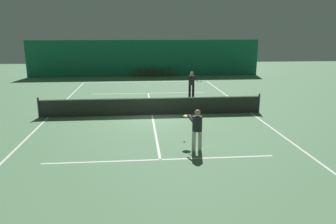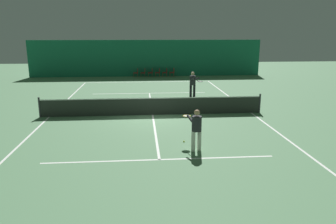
{
  "view_description": "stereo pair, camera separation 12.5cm",
  "coord_description": "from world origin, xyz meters",
  "px_view_note": "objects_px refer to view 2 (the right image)",
  "views": [
    {
      "loc": [
        -0.72,
        -17.24,
        4.44
      ],
      "look_at": [
        0.58,
        -3.13,
        0.92
      ],
      "focal_mm": 35.0,
      "sensor_mm": 36.0,
      "label": 1
    },
    {
      "loc": [
        -0.59,
        -17.25,
        4.44
      ],
      "look_at": [
        0.58,
        -3.13,
        0.92
      ],
      "focal_mm": 35.0,
      "sensor_mm": 36.0,
      "label": 2
    }
  ],
  "objects_px": {
    "courtside_chair_1": "(144,72)",
    "courtside_chair_5": "(173,72)",
    "courtside_chair_2": "(151,72)",
    "courtside_chair_3": "(158,72)",
    "courtside_chair_4": "(165,72)",
    "courtside_chair_0": "(136,72)",
    "tennis_net": "(153,106)",
    "tennis_ball": "(184,141)",
    "player_far": "(193,83)",
    "player_near": "(196,127)"
  },
  "relations": [
    {
      "from": "courtside_chair_1",
      "to": "courtside_chair_4",
      "type": "height_order",
      "value": "same"
    },
    {
      "from": "tennis_net",
      "to": "courtside_chair_1",
      "type": "relative_size",
      "value": 14.29
    },
    {
      "from": "tennis_net",
      "to": "courtside_chair_2",
      "type": "distance_m",
      "value": 15.17
    },
    {
      "from": "player_far",
      "to": "courtside_chair_2",
      "type": "bearing_deg",
      "value": 173.48
    },
    {
      "from": "courtside_chair_1",
      "to": "courtside_chair_5",
      "type": "relative_size",
      "value": 1.0
    },
    {
      "from": "tennis_net",
      "to": "courtside_chair_4",
      "type": "height_order",
      "value": "tennis_net"
    },
    {
      "from": "player_near",
      "to": "courtside_chair_3",
      "type": "xyz_separation_m",
      "value": [
        -0.31,
        20.76,
        -0.45
      ]
    },
    {
      "from": "courtside_chair_3",
      "to": "tennis_ball",
      "type": "bearing_deg",
      "value": -0.03
    },
    {
      "from": "tennis_net",
      "to": "player_near",
      "type": "xyz_separation_m",
      "value": [
        1.44,
        -5.59,
        0.43
      ]
    },
    {
      "from": "courtside_chair_2",
      "to": "courtside_chair_5",
      "type": "bearing_deg",
      "value": 90.0
    },
    {
      "from": "tennis_net",
      "to": "courtside_chair_4",
      "type": "relative_size",
      "value": 14.29
    },
    {
      "from": "player_near",
      "to": "courtside_chair_5",
      "type": "height_order",
      "value": "player_near"
    },
    {
      "from": "player_far",
      "to": "courtside_chair_4",
      "type": "distance_m",
      "value": 10.62
    },
    {
      "from": "player_far",
      "to": "tennis_ball",
      "type": "bearing_deg",
      "value": -31.07
    },
    {
      "from": "courtside_chair_2",
      "to": "courtside_chair_0",
      "type": "bearing_deg",
      "value": -90.0
    },
    {
      "from": "courtside_chair_0",
      "to": "courtside_chair_1",
      "type": "distance_m",
      "value": 0.72
    },
    {
      "from": "courtside_chair_0",
      "to": "courtside_chair_1",
      "type": "height_order",
      "value": "same"
    },
    {
      "from": "tennis_net",
      "to": "courtside_chair_1",
      "type": "bearing_deg",
      "value": 91.2
    },
    {
      "from": "courtside_chair_0",
      "to": "courtside_chair_5",
      "type": "bearing_deg",
      "value": 90.0
    },
    {
      "from": "player_near",
      "to": "courtside_chair_0",
      "type": "bearing_deg",
      "value": -7.71
    },
    {
      "from": "courtside_chair_0",
      "to": "courtside_chair_4",
      "type": "relative_size",
      "value": 1.0
    },
    {
      "from": "courtside_chair_1",
      "to": "courtside_chair_5",
      "type": "bearing_deg",
      "value": 90.0
    },
    {
      "from": "courtside_chair_3",
      "to": "tennis_net",
      "type": "bearing_deg",
      "value": -4.24
    },
    {
      "from": "courtside_chair_4",
      "to": "courtside_chair_3",
      "type": "bearing_deg",
      "value": -90.0
    },
    {
      "from": "tennis_net",
      "to": "player_near",
      "type": "height_order",
      "value": "player_near"
    },
    {
      "from": "courtside_chair_2",
      "to": "courtside_chair_3",
      "type": "bearing_deg",
      "value": 90.0
    },
    {
      "from": "courtside_chair_3",
      "to": "courtside_chair_5",
      "type": "bearing_deg",
      "value": 90.0
    },
    {
      "from": "tennis_net",
      "to": "courtside_chair_3",
      "type": "bearing_deg",
      "value": 85.76
    },
    {
      "from": "courtside_chair_0",
      "to": "courtside_chair_2",
      "type": "height_order",
      "value": "same"
    },
    {
      "from": "tennis_ball",
      "to": "courtside_chair_2",
      "type": "bearing_deg",
      "value": 92.06
    },
    {
      "from": "courtside_chair_2",
      "to": "courtside_chair_1",
      "type": "bearing_deg",
      "value": -90.0
    },
    {
      "from": "player_far",
      "to": "courtside_chair_3",
      "type": "height_order",
      "value": "player_far"
    },
    {
      "from": "courtside_chair_3",
      "to": "courtside_chair_2",
      "type": "bearing_deg",
      "value": -90.0
    },
    {
      "from": "tennis_net",
      "to": "courtside_chair_5",
      "type": "relative_size",
      "value": 14.29
    },
    {
      "from": "player_near",
      "to": "courtside_chair_4",
      "type": "relative_size",
      "value": 1.92
    },
    {
      "from": "player_near",
      "to": "player_far",
      "type": "height_order",
      "value": "player_far"
    },
    {
      "from": "courtside_chair_0",
      "to": "courtside_chair_4",
      "type": "height_order",
      "value": "same"
    },
    {
      "from": "courtside_chair_1",
      "to": "tennis_ball",
      "type": "height_order",
      "value": "courtside_chair_1"
    },
    {
      "from": "player_far",
      "to": "courtside_chair_2",
      "type": "height_order",
      "value": "player_far"
    },
    {
      "from": "player_far",
      "to": "courtside_chair_4",
      "type": "height_order",
      "value": "player_far"
    },
    {
      "from": "tennis_net",
      "to": "courtside_chair_1",
      "type": "distance_m",
      "value": 15.17
    },
    {
      "from": "player_far",
      "to": "courtside_chair_2",
      "type": "xyz_separation_m",
      "value": [
        -2.52,
        10.55,
        -0.54
      ]
    },
    {
      "from": "courtside_chair_1",
      "to": "courtside_chair_2",
      "type": "bearing_deg",
      "value": 90.0
    },
    {
      "from": "courtside_chair_1",
      "to": "tennis_ball",
      "type": "xyz_separation_m",
      "value": [
        1.43,
        -19.77,
        -0.45
      ]
    },
    {
      "from": "courtside_chair_2",
      "to": "courtside_chair_4",
      "type": "bearing_deg",
      "value": 90.0
    },
    {
      "from": "tennis_net",
      "to": "courtside_chair_2",
      "type": "bearing_deg",
      "value": 88.48
    },
    {
      "from": "courtside_chair_4",
      "to": "courtside_chair_5",
      "type": "bearing_deg",
      "value": 90.0
    },
    {
      "from": "courtside_chair_2",
      "to": "courtside_chair_4",
      "type": "xyz_separation_m",
      "value": [
        1.44,
        0.0,
        0.0
      ]
    },
    {
      "from": "courtside_chair_5",
      "to": "player_far",
      "type": "bearing_deg",
      "value": 1.96
    },
    {
      "from": "courtside_chair_1",
      "to": "courtside_chair_3",
      "type": "height_order",
      "value": "same"
    }
  ]
}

